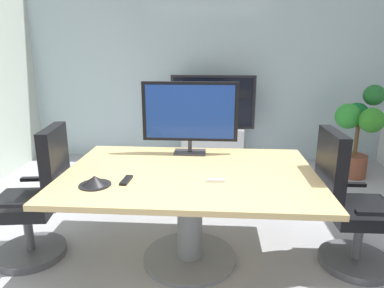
# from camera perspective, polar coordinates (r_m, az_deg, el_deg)

# --- Properties ---
(ground_plane) EXTENTS (7.18, 7.18, 0.00)m
(ground_plane) POSITION_cam_1_polar(r_m,az_deg,el_deg) (2.79, -0.23, -21.33)
(ground_plane) COLOR #99999E
(wall_back_glass_partition) EXTENTS (5.39, 0.10, 2.85)m
(wall_back_glass_partition) POSITION_cam_1_polar(r_m,az_deg,el_deg) (5.32, 2.24, 12.77)
(wall_back_glass_partition) COLOR #9EB2B7
(wall_back_glass_partition) RESTS_ON ground
(conference_table) EXTENTS (1.91, 1.33, 0.76)m
(conference_table) POSITION_cam_1_polar(r_m,az_deg,el_deg) (2.73, -0.37, -8.09)
(conference_table) COLOR tan
(conference_table) RESTS_ON ground
(office_chair_left) EXTENTS (0.62, 0.60, 1.09)m
(office_chair_left) POSITION_cam_1_polar(r_m,az_deg,el_deg) (3.09, -24.07, -9.12)
(office_chair_left) COLOR #4C4C51
(office_chair_left) RESTS_ON ground
(office_chair_right) EXTENTS (0.60, 0.57, 1.09)m
(office_chair_right) POSITION_cam_1_polar(r_m,az_deg,el_deg) (2.97, 24.37, -10.13)
(office_chair_right) COLOR #4C4C51
(office_chair_right) RESTS_ON ground
(tv_monitor) EXTENTS (0.84, 0.18, 0.64)m
(tv_monitor) POSITION_cam_1_polar(r_m,az_deg,el_deg) (3.04, -0.35, 5.01)
(tv_monitor) COLOR #333338
(tv_monitor) RESTS_ON conference_table
(wall_display_unit) EXTENTS (1.20, 0.36, 1.31)m
(wall_display_unit) POSITION_cam_1_polar(r_m,az_deg,el_deg) (5.11, 3.37, 1.49)
(wall_display_unit) COLOR #B7BABC
(wall_display_unit) RESTS_ON ground
(potted_plant) EXTENTS (0.62, 0.63, 1.23)m
(potted_plant) POSITION_cam_1_polar(r_m,az_deg,el_deg) (4.98, 25.73, 2.66)
(potted_plant) COLOR brown
(potted_plant) RESTS_ON ground
(conference_phone) EXTENTS (0.22, 0.22, 0.07)m
(conference_phone) POSITION_cam_1_polar(r_m,az_deg,el_deg) (2.48, -15.69, -5.91)
(conference_phone) COLOR black
(conference_phone) RESTS_ON conference_table
(remote_control) EXTENTS (0.06, 0.17, 0.02)m
(remote_control) POSITION_cam_1_polar(r_m,az_deg,el_deg) (2.51, -10.75, -5.86)
(remote_control) COLOR black
(remote_control) RESTS_ON conference_table
(whiteboard_marker) EXTENTS (0.13, 0.03, 0.02)m
(whiteboard_marker) POSITION_cam_1_polar(r_m,az_deg,el_deg) (2.46, 3.89, -6.03)
(whiteboard_marker) COLOR silver
(whiteboard_marker) RESTS_ON conference_table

